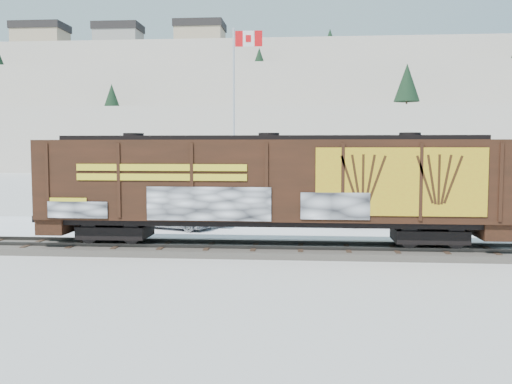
# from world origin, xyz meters

# --- Properties ---
(ground) EXTENTS (500.00, 500.00, 0.00)m
(ground) POSITION_xyz_m (0.00, 0.00, 0.00)
(ground) COLOR white
(ground) RESTS_ON ground
(rail_track) EXTENTS (50.00, 3.40, 0.43)m
(rail_track) POSITION_xyz_m (0.00, 0.00, 0.15)
(rail_track) COLOR #59544C
(rail_track) RESTS_ON ground
(parking_strip) EXTENTS (40.00, 8.00, 0.03)m
(parking_strip) POSITION_xyz_m (0.00, 7.50, 0.01)
(parking_strip) COLOR white
(parking_strip) RESTS_ON ground
(hillside) EXTENTS (360.00, 110.00, 93.00)m
(hillside) POSITION_xyz_m (-0.05, 139.79, 14.37)
(hillside) COLOR white
(hillside) RESTS_ON ground
(hopper_railcar) EXTENTS (19.94, 3.06, 4.69)m
(hopper_railcar) POSITION_xyz_m (0.60, -0.01, 3.04)
(hopper_railcar) COLOR black
(hopper_railcar) RESTS_ON rail_track
(flagpole) EXTENTS (2.30, 0.90, 12.26)m
(flagpole) POSITION_xyz_m (-2.34, 12.27, 4.59)
(flagpole) COLOR silver
(flagpole) RESTS_ON ground
(car_silver) EXTENTS (4.86, 3.39, 1.54)m
(car_silver) POSITION_xyz_m (-5.13, 6.67, 0.80)
(car_silver) COLOR #B7B9BF
(car_silver) RESTS_ON parking_strip
(car_white) EXTENTS (4.32, 1.54, 1.42)m
(car_white) POSITION_xyz_m (-4.24, 7.53, 0.74)
(car_white) COLOR silver
(car_white) RESTS_ON parking_strip
(car_dark) EXTENTS (4.39, 1.89, 1.26)m
(car_dark) POSITION_xyz_m (6.23, 8.41, 0.66)
(car_dark) COLOR black
(car_dark) RESTS_ON parking_strip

